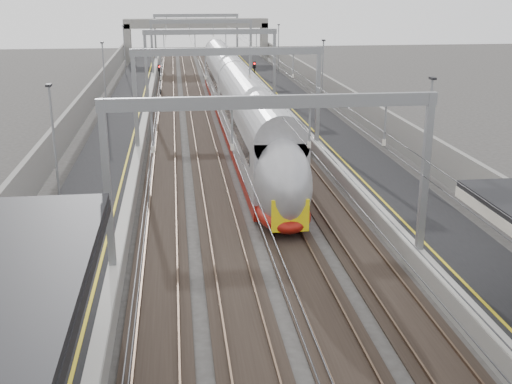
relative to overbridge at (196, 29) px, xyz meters
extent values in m
cube|color=black|center=(-8.00, -55.00, -4.81)|extent=(4.00, 120.00, 1.00)
cube|color=black|center=(8.00, -55.00, -4.81)|extent=(4.00, 120.00, 1.00)
cube|color=black|center=(-4.50, -55.00, -5.27)|extent=(2.40, 140.00, 0.08)
cube|color=brown|center=(-5.22, -55.00, -5.18)|extent=(0.07, 140.00, 0.14)
cube|color=brown|center=(-3.78, -55.00, -5.18)|extent=(0.07, 140.00, 0.14)
cube|color=black|center=(-1.50, -55.00, -5.27)|extent=(2.40, 140.00, 0.08)
cube|color=brown|center=(-2.22, -55.00, -5.18)|extent=(0.07, 140.00, 0.14)
cube|color=brown|center=(-0.78, -55.00, -5.18)|extent=(0.07, 140.00, 0.14)
cube|color=black|center=(1.50, -55.00, -5.27)|extent=(2.40, 140.00, 0.08)
cube|color=brown|center=(0.78, -55.00, -5.18)|extent=(0.07, 140.00, 0.14)
cube|color=brown|center=(2.22, -55.00, -5.18)|extent=(0.07, 140.00, 0.14)
cube|color=black|center=(4.50, -55.00, -5.27)|extent=(2.40, 140.00, 0.08)
cube|color=brown|center=(3.78, -55.00, -5.18)|extent=(0.07, 140.00, 0.14)
cube|color=brown|center=(5.22, -55.00, -5.18)|extent=(0.07, 140.00, 0.14)
cube|color=gray|center=(-6.30, -78.00, -1.01)|extent=(0.28, 0.28, 6.60)
cube|color=gray|center=(6.30, -78.00, -1.01)|extent=(0.28, 0.28, 6.60)
cube|color=gray|center=(0.00, -78.00, 2.04)|extent=(13.00, 0.25, 0.50)
cube|color=gray|center=(-6.30, -58.00, -1.01)|extent=(0.28, 0.28, 6.60)
cube|color=gray|center=(6.30, -58.00, -1.01)|extent=(0.28, 0.28, 6.60)
cube|color=gray|center=(0.00, -58.00, 2.04)|extent=(13.00, 0.25, 0.50)
cube|color=gray|center=(-6.30, -38.00, -1.01)|extent=(0.28, 0.28, 6.60)
cube|color=gray|center=(6.30, -38.00, -1.01)|extent=(0.28, 0.28, 6.60)
cube|color=gray|center=(0.00, -38.00, 2.04)|extent=(13.00, 0.25, 0.50)
cube|color=gray|center=(-6.30, -18.00, -1.01)|extent=(0.28, 0.28, 6.60)
cube|color=gray|center=(6.30, -18.00, -1.01)|extent=(0.28, 0.28, 6.60)
cube|color=gray|center=(0.00, -18.00, 2.04)|extent=(13.00, 0.25, 0.50)
cube|color=gray|center=(-6.30, 0.00, -1.01)|extent=(0.28, 0.28, 6.60)
cube|color=gray|center=(6.30, 0.00, -1.01)|extent=(0.28, 0.28, 6.60)
cube|color=gray|center=(0.00, 0.00, 2.04)|extent=(13.00, 0.25, 0.50)
cylinder|color=#262628|center=(-4.50, -50.00, 0.19)|extent=(0.03, 140.00, 0.03)
cylinder|color=#262628|center=(-1.50, -50.00, 0.19)|extent=(0.03, 140.00, 0.03)
cylinder|color=#262628|center=(1.50, -50.00, 0.19)|extent=(0.03, 140.00, 0.03)
cylinder|color=#262628|center=(4.50, -50.00, 0.19)|extent=(0.03, 140.00, 0.03)
cube|color=gray|center=(0.00, 0.00, 0.89)|extent=(22.00, 2.20, 1.40)
cube|color=gray|center=(-10.50, 0.00, -2.21)|extent=(1.00, 2.20, 6.20)
cube|color=gray|center=(10.50, 0.00, -2.21)|extent=(1.00, 2.20, 6.20)
cube|color=gray|center=(-11.20, -55.00, -3.71)|extent=(0.30, 120.00, 3.20)
cube|color=gray|center=(11.20, -55.00, -3.71)|extent=(0.30, 120.00, 3.20)
cube|color=maroon|center=(1.50, -59.73, -4.69)|extent=(2.82, 24.05, 0.84)
cube|color=#97979C|center=(1.50, -59.73, -2.71)|extent=(2.82, 24.05, 3.14)
cube|color=black|center=(1.50, -68.15, -5.02)|extent=(2.09, 2.51, 0.52)
cube|color=maroon|center=(1.50, -35.27, -4.69)|extent=(2.82, 24.05, 0.84)
cube|color=#97979C|center=(1.50, -35.27, -2.71)|extent=(2.82, 24.05, 3.14)
cube|color=black|center=(1.50, -43.68, -5.02)|extent=(2.09, 2.51, 0.52)
ellipsoid|color=#97979C|center=(1.50, -71.96, -3.02)|extent=(2.82, 5.44, 4.39)
cube|color=yellow|center=(1.50, -74.21, -3.96)|extent=(1.78, 0.12, 1.57)
cube|color=black|center=(1.50, -73.74, -2.39)|extent=(1.67, 0.60, 0.98)
cylinder|color=black|center=(-5.20, -30.50, -3.81)|extent=(0.12, 0.12, 3.00)
cube|color=black|center=(-5.20, -30.50, -2.21)|extent=(0.32, 0.22, 0.75)
sphere|color=red|center=(-5.20, -30.63, -2.06)|extent=(0.16, 0.16, 0.16)
cylinder|color=black|center=(3.20, -37.71, -3.81)|extent=(0.12, 0.12, 3.00)
cube|color=black|center=(3.20, -37.71, -2.21)|extent=(0.32, 0.22, 0.75)
sphere|color=red|center=(3.20, -37.84, -2.06)|extent=(0.16, 0.16, 0.16)
cylinder|color=black|center=(5.40, -29.00, -3.81)|extent=(0.12, 0.12, 3.00)
cube|color=black|center=(5.40, -29.00, -2.21)|extent=(0.32, 0.22, 0.75)
sphere|color=red|center=(5.40, -29.13, -2.06)|extent=(0.16, 0.16, 0.16)
camera|label=1|loc=(-3.59, -101.80, 6.17)|focal=45.00mm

